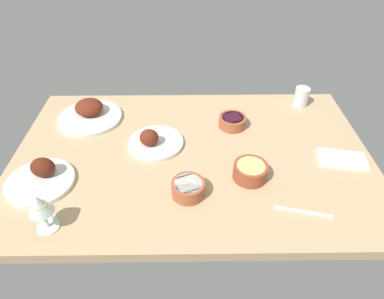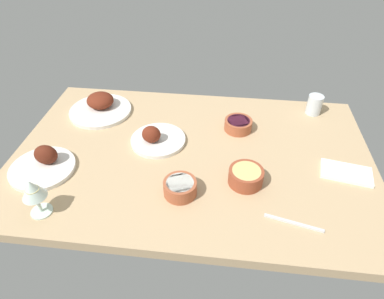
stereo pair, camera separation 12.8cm
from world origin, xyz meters
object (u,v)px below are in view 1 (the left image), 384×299
Objects in this scene: plate_near_viewer at (154,141)px; fork_loose at (303,212)px; water_tumbler at (301,97)px; bowl_cream at (188,188)px; plate_center_main at (41,177)px; folded_napkin at (342,159)px; plate_far_side at (90,113)px; bowl_pasta at (250,171)px; wine_glass at (39,206)px; bowl_onions at (232,121)px.

fork_loose is at bearing 145.23° from plate_near_viewer.
bowl_cream is at bearing 46.76° from water_tumbler.
plate_center_main is 1.33× the size of folded_napkin.
bowl_pasta is at bearing 149.56° from plate_far_side.
water_tumbler is at bearing -133.24° from bowl_cream.
plate_far_side is at bearing -20.78° from fork_loose.
wine_glass is at bearing 90.40° from plate_far_side.
plate_center_main is 22.96cm from wine_glass.
plate_center_main is 1.70× the size of wine_glass.
plate_far_side is (-8.06, -40.38, 0.38)cm from plate_center_main.
bowl_cream is at bearing 172.95° from plate_center_main.
plate_far_side is (30.22, -20.05, 0.54)cm from plate_near_viewer.
bowl_onions is 44.16cm from bowl_cream.
water_tumbler is (-96.92, -70.15, -5.50)cm from wine_glass.
bowl_onions is at bearing -139.77° from wine_glass.
bowl_pasta is at bearing -160.44° from bowl_cream.
folded_napkin is at bearing -164.27° from bowl_cream.
plate_far_side is 60.70cm from wine_glass.
water_tumbler reaches higher than bowl_cream.
bowl_cream is (-13.78, 26.76, 0.91)cm from plate_near_viewer.
plate_center_main is 111.61cm from folded_napkin.
plate_center_main is 2.09× the size of bowl_cream.
plate_far_side is 64.25cm from bowl_cream.
wine_glass reaches higher than fork_loose.
bowl_onions is (-71.33, -33.30, 0.45)cm from plate_center_main.
plate_far_side is at bearing -16.32° from folded_napkin.
plate_center_main reaches higher than bowl_cream.
bowl_onions is 82.64cm from wine_glass.
wine_glass is (-0.42, 60.25, 7.39)cm from plate_far_side.
wine_glass reaches higher than folded_napkin.
plate_center_main reaches higher than bowl_pasta.
fork_loose is at bearing -176.64° from wine_glass.
plate_center_main is at bearing 27.96° from plate_near_viewer.
bowl_onions is 31.99cm from bowl_pasta.
water_tumbler is at bearing -154.50° from plate_center_main.
water_tumbler is at bearing -81.88° from folded_napkin.
folded_napkin is (-36.84, -8.74, -2.53)cm from bowl_pasta.
plate_near_viewer is 1.82× the size of bowl_pasta.
folded_napkin is (-72.84, 10.13, -1.41)cm from plate_near_viewer.
bowl_pasta reaches higher than fork_loose.
bowl_cream reaches higher than fork_loose.
fork_loose is (-18.01, 48.42, -2.21)cm from bowl_onions.
plate_far_side is at bearing -6.38° from bowl_onions.
bowl_pasta is 0.88× the size of wine_glass.
plate_far_side reaches higher than folded_napkin.
plate_far_side is 63.66cm from bowl_onions.
plate_near_viewer is 62.17cm from fork_loose.
folded_napkin is at bearing -174.76° from plate_center_main.
plate_far_side reaches higher than bowl_onions.
bowl_onions is at bearing -56.05° from fork_loose.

